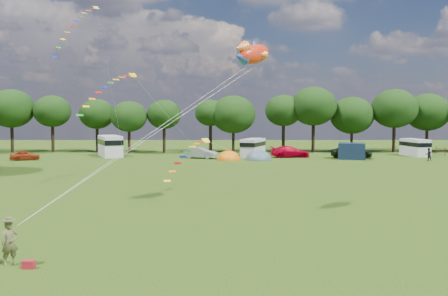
{
  "coord_description": "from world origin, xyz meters",
  "views": [
    {
      "loc": [
        -0.15,
        -23.25,
        6.22
      ],
      "look_at": [
        0.0,
        8.0,
        4.0
      ],
      "focal_mm": 40.0,
      "sensor_mm": 36.0,
      "label": 1
    }
  ],
  "objects_px": {
    "car_a": "(25,155)",
    "kite_flyer": "(10,243)",
    "car_d": "(352,152)",
    "fish_kite": "(251,54)",
    "car_b": "(201,153)",
    "campervan_d": "(415,147)",
    "tent_orange": "(229,160)",
    "walker_a": "(428,155)",
    "campervan_b": "(110,145)",
    "tent_greyblue": "(258,160)",
    "car_c": "(290,152)",
    "campervan_c": "(253,147)"
  },
  "relations": [
    {
      "from": "car_a",
      "to": "walker_a",
      "type": "bearing_deg",
      "value": -109.79
    },
    {
      "from": "car_a",
      "to": "campervan_c",
      "type": "bearing_deg",
      "value": -97.53
    },
    {
      "from": "campervan_b",
      "to": "walker_a",
      "type": "relative_size",
      "value": 3.94
    },
    {
      "from": "tent_orange",
      "to": "kite_flyer",
      "type": "bearing_deg",
      "value": -101.96
    },
    {
      "from": "campervan_b",
      "to": "tent_orange",
      "type": "distance_m",
      "value": 17.67
    },
    {
      "from": "campervan_b",
      "to": "tent_greyblue",
      "type": "bearing_deg",
      "value": -127.28
    },
    {
      "from": "car_a",
      "to": "car_b",
      "type": "height_order",
      "value": "car_b"
    },
    {
      "from": "car_c",
      "to": "kite_flyer",
      "type": "distance_m",
      "value": 52.36
    },
    {
      "from": "car_b",
      "to": "tent_orange",
      "type": "relative_size",
      "value": 1.22
    },
    {
      "from": "tent_greyblue",
      "to": "car_c",
      "type": "bearing_deg",
      "value": 38.55
    },
    {
      "from": "car_b",
      "to": "kite_flyer",
      "type": "height_order",
      "value": "kite_flyer"
    },
    {
      "from": "car_a",
      "to": "kite_flyer",
      "type": "bearing_deg",
      "value": -177.63
    },
    {
      "from": "car_b",
      "to": "campervan_c",
      "type": "distance_m",
      "value": 8.08
    },
    {
      "from": "car_a",
      "to": "walker_a",
      "type": "height_order",
      "value": "walker_a"
    },
    {
      "from": "car_b",
      "to": "campervan_d",
      "type": "bearing_deg",
      "value": -61.57
    },
    {
      "from": "tent_orange",
      "to": "fish_kite",
      "type": "distance_m",
      "value": 34.91
    },
    {
      "from": "car_d",
      "to": "campervan_c",
      "type": "relative_size",
      "value": 1.03
    },
    {
      "from": "campervan_b",
      "to": "tent_greyblue",
      "type": "height_order",
      "value": "campervan_b"
    },
    {
      "from": "campervan_c",
      "to": "campervan_d",
      "type": "distance_m",
      "value": 23.36
    },
    {
      "from": "car_a",
      "to": "kite_flyer",
      "type": "relative_size",
      "value": 2.1
    },
    {
      "from": "car_c",
      "to": "walker_a",
      "type": "xyz_separation_m",
      "value": [
        17.13,
        -5.34,
        0.04
      ]
    },
    {
      "from": "car_a",
      "to": "campervan_b",
      "type": "height_order",
      "value": "campervan_b"
    },
    {
      "from": "car_a",
      "to": "campervan_d",
      "type": "bearing_deg",
      "value": -101.72
    },
    {
      "from": "campervan_c",
      "to": "campervan_d",
      "type": "height_order",
      "value": "campervan_c"
    },
    {
      "from": "car_d",
      "to": "fish_kite",
      "type": "height_order",
      "value": "fish_kite"
    },
    {
      "from": "car_c",
      "to": "campervan_c",
      "type": "height_order",
      "value": "campervan_c"
    },
    {
      "from": "kite_flyer",
      "to": "tent_orange",
      "type": "bearing_deg",
      "value": 41.77
    },
    {
      "from": "car_c",
      "to": "car_b",
      "type": "bearing_deg",
      "value": 89.49
    },
    {
      "from": "car_a",
      "to": "tent_orange",
      "type": "height_order",
      "value": "car_a"
    },
    {
      "from": "car_d",
      "to": "tent_orange",
      "type": "relative_size",
      "value": 1.66
    },
    {
      "from": "campervan_c",
      "to": "tent_orange",
      "type": "height_order",
      "value": "campervan_c"
    },
    {
      "from": "campervan_b",
      "to": "car_a",
      "type": "bearing_deg",
      "value": 96.65
    },
    {
      "from": "campervan_b",
      "to": "fish_kite",
      "type": "relative_size",
      "value": 2.01
    },
    {
      "from": "car_d",
      "to": "fish_kite",
      "type": "xyz_separation_m",
      "value": [
        -16.03,
        -36.4,
        9.17
      ]
    },
    {
      "from": "car_b",
      "to": "kite_flyer",
      "type": "bearing_deg",
      "value": -165.63
    },
    {
      "from": "car_c",
      "to": "car_d",
      "type": "height_order",
      "value": "car_c"
    },
    {
      "from": "car_d",
      "to": "car_b",
      "type": "bearing_deg",
      "value": 93.61
    },
    {
      "from": "car_c",
      "to": "tent_orange",
      "type": "distance_m",
      "value": 9.43
    },
    {
      "from": "car_d",
      "to": "campervan_d",
      "type": "height_order",
      "value": "campervan_d"
    },
    {
      "from": "campervan_b",
      "to": "fish_kite",
      "type": "xyz_separation_m",
      "value": [
        17.72,
        -38.8,
        8.36
      ]
    },
    {
      "from": "campervan_c",
      "to": "kite_flyer",
      "type": "xyz_separation_m",
      "value": [
        -13.14,
        -50.82,
        -0.44
      ]
    },
    {
      "from": "tent_orange",
      "to": "fish_kite",
      "type": "bearing_deg",
      "value": -88.37
    },
    {
      "from": "tent_orange",
      "to": "campervan_d",
      "type": "bearing_deg",
      "value": 12.57
    },
    {
      "from": "campervan_d",
      "to": "fish_kite",
      "type": "distance_m",
      "value": 48.01
    },
    {
      "from": "kite_flyer",
      "to": "walker_a",
      "type": "height_order",
      "value": "kite_flyer"
    },
    {
      "from": "car_a",
      "to": "car_c",
      "type": "distance_m",
      "value": 35.52
    },
    {
      "from": "campervan_d",
      "to": "fish_kite",
      "type": "relative_size",
      "value": 1.62
    },
    {
      "from": "car_b",
      "to": "car_d",
      "type": "height_order",
      "value": "car_d"
    },
    {
      "from": "tent_orange",
      "to": "walker_a",
      "type": "height_order",
      "value": "walker_a"
    },
    {
      "from": "car_c",
      "to": "kite_flyer",
      "type": "relative_size",
      "value": 2.89
    }
  ]
}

